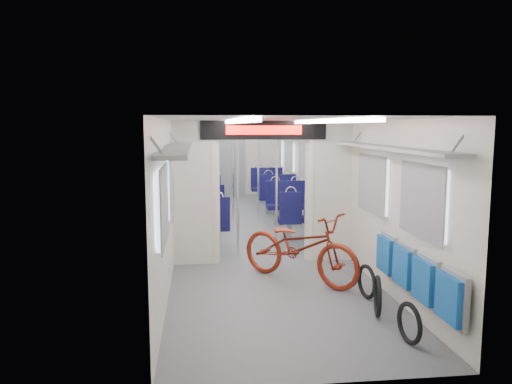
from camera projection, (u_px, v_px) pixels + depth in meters
carriage at (252, 163)px, 9.76m from camera, size 12.00×12.02×2.31m
bicycle at (299, 247)px, 7.11m from camera, size 1.84×1.84×1.01m
flip_bench at (415, 273)px, 5.57m from camera, size 0.12×2.12×0.53m
bike_hoop_a at (409, 326)px, 5.08m from camera, size 0.11×0.44×0.44m
bike_hoop_b at (377, 298)px, 5.82m from camera, size 0.17×0.49×0.49m
bike_hoop_c at (367, 283)px, 6.43m from camera, size 0.12×0.45×0.45m
seat_bay_near_left at (204, 213)px, 9.76m from camera, size 0.89×1.97×1.07m
seat_bay_near_right at (293, 206)px, 10.48m from camera, size 0.90×2.01×1.08m
seat_bay_far_left at (203, 188)px, 13.56m from camera, size 0.90×2.02×1.08m
seat_bay_far_right at (272, 187)px, 13.56m from camera, size 0.93×2.15×1.12m
stanchion_near_left at (238, 190)px, 8.37m from camera, size 0.04×0.04×2.30m
stanchion_near_right at (277, 186)px, 8.84m from camera, size 0.04×0.04×2.30m
stanchion_far_left at (233, 171)px, 11.84m from camera, size 0.05×0.05×2.30m
stanchion_far_right at (258, 171)px, 11.81m from camera, size 0.04×0.04×2.30m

